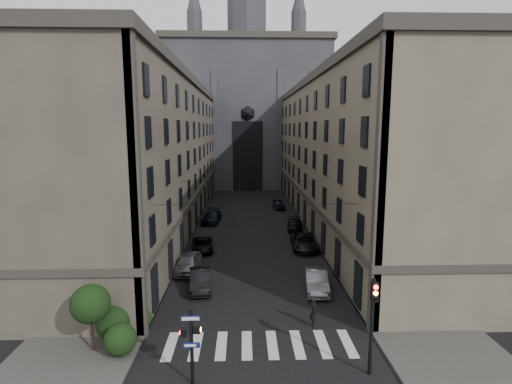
{
  "coord_description": "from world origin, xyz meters",
  "views": [
    {
      "loc": [
        -0.91,
        -16.81,
        12.67
      ],
      "look_at": [
        -0.02,
        10.81,
        8.22
      ],
      "focal_mm": 28.0,
      "sensor_mm": 36.0,
      "label": 1
    }
  ],
  "objects": [
    {
      "name": "car_left_midnear",
      "position": [
        -4.37,
        13.39,
        0.76
      ],
      "size": [
        2.14,
        4.76,
        1.52
      ],
      "primitive_type": "imported",
      "rotation": [
        0.0,
        0.0,
        0.12
      ],
      "color": "black",
      "rests_on": "ground"
    },
    {
      "name": "zebra_crossing",
      "position": [
        0.0,
        5.0,
        0.01
      ],
      "size": [
        11.0,
        3.2,
        0.01
      ],
      "primitive_type": "cube",
      "color": "beige",
      "rests_on": "ground"
    },
    {
      "name": "gothic_tower",
      "position": [
        0.0,
        74.96,
        17.8
      ],
      "size": [
        35.0,
        23.0,
        58.0
      ],
      "color": "#2D2D33",
      "rests_on": "ground"
    },
    {
      "name": "pedestrian_signal_left",
      "position": [
        -3.51,
        1.5,
        2.32
      ],
      "size": [
        1.02,
        0.38,
        4.0
      ],
      "color": "black",
      "rests_on": "ground"
    },
    {
      "name": "car_left_midfar",
      "position": [
        -5.2,
        23.48,
        0.64
      ],
      "size": [
        2.63,
        4.81,
        1.28
      ],
      "primitive_type": "imported",
      "rotation": [
        0.0,
        0.0,
        0.11
      ],
      "color": "black",
      "rests_on": "ground"
    },
    {
      "name": "building_left",
      "position": [
        -13.44,
        36.0,
        9.34
      ],
      "size": [
        13.6,
        60.6,
        18.85
      ],
      "color": "#463E36",
      "rests_on": "ground"
    },
    {
      "name": "building_right",
      "position": [
        13.44,
        36.0,
        9.34
      ],
      "size": [
        13.6,
        60.6,
        18.85
      ],
      "color": "brown",
      "rests_on": "ground"
    },
    {
      "name": "traffic_light_right",
      "position": [
        5.6,
        1.92,
        3.29
      ],
      "size": [
        0.34,
        0.5,
        5.2
      ],
      "color": "black",
      "rests_on": "ground"
    },
    {
      "name": "car_right_midnear",
      "position": [
        5.5,
        23.72,
        0.79
      ],
      "size": [
        2.84,
        5.77,
        1.58
      ],
      "primitive_type": "imported",
      "rotation": [
        0.0,
        0.0,
        -0.04
      ],
      "color": "black",
      "rests_on": "ground"
    },
    {
      "name": "car_right_midfar",
      "position": [
        5.52,
        31.7,
        0.67
      ],
      "size": [
        2.41,
        4.83,
        1.35
      ],
      "primitive_type": "imported",
      "rotation": [
        0.0,
        0.0,
        -0.12
      ],
      "color": "black",
      "rests_on": "ground"
    },
    {
      "name": "sidewalk_left",
      "position": [
        -10.5,
        36.0,
        0.07
      ],
      "size": [
        7.0,
        80.0,
        0.15
      ],
      "primitive_type": "cube",
      "color": "#383533",
      "rests_on": "ground"
    },
    {
      "name": "pedestrian",
      "position": [
        3.58,
        7.14,
        1.01
      ],
      "size": [
        0.57,
        0.79,
        2.02
      ],
      "primitive_type": "imported",
      "rotation": [
        0.0,
        0.0,
        1.7
      ],
      "color": "black",
      "rests_on": "ground"
    },
    {
      "name": "tram_wires",
      "position": [
        0.0,
        35.63,
        7.25
      ],
      "size": [
        14.0,
        60.0,
        0.43
      ],
      "color": "black",
      "rests_on": "ground"
    },
    {
      "name": "sidewalk_right",
      "position": [
        10.5,
        36.0,
        0.07
      ],
      "size": [
        7.0,
        80.0,
        0.15
      ],
      "primitive_type": "cube",
      "color": "#383533",
      "rests_on": "ground"
    },
    {
      "name": "car_right_far",
      "position": [
        4.65,
        44.93,
        0.73
      ],
      "size": [
        1.87,
        4.33,
        1.46
      ],
      "primitive_type": "imported",
      "rotation": [
        0.0,
        0.0,
        0.04
      ],
      "color": "black",
      "rests_on": "ground"
    },
    {
      "name": "car_left_far",
      "position": [
        -5.22,
        35.96,
        0.79
      ],
      "size": [
        2.77,
        5.62,
        1.57
      ],
      "primitive_type": "imported",
      "rotation": [
        0.0,
        0.0,
        -0.11
      ],
      "color": "black",
      "rests_on": "ground"
    },
    {
      "name": "car_left_near",
      "position": [
        -5.87,
        17.39,
        0.8
      ],
      "size": [
        2.33,
        4.83,
        1.59
      ],
      "primitive_type": "imported",
      "rotation": [
        0.0,
        0.0,
        -0.1
      ],
      "color": "slate",
      "rests_on": "ground"
    },
    {
      "name": "shrub_cluster",
      "position": [
        -8.72,
        5.01,
        1.8
      ],
      "size": [
        3.9,
        4.4,
        3.9
      ],
      "color": "black",
      "rests_on": "sidewalk_left"
    },
    {
      "name": "car_right_near",
      "position": [
        4.78,
        12.87,
        0.79
      ],
      "size": [
        2.09,
        4.94,
        1.59
      ],
      "primitive_type": "imported",
      "rotation": [
        0.0,
        0.0,
        -0.09
      ],
      "color": "slate",
      "rests_on": "ground"
    }
  ]
}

